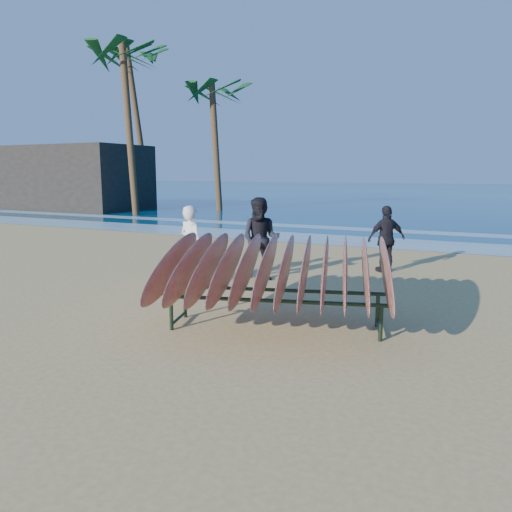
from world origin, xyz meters
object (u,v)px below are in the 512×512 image
object	(u,v)px
person_dark_b	(386,239)
building	(76,178)
person_white	(191,245)
person_dark_a	(261,239)
palm_left	(126,58)
surfboard_rack	(276,269)
palm_mid	(215,95)
palm_right	(136,59)

from	to	relation	value
person_dark_b	building	distance (m)	24.37
person_white	person_dark_a	size ratio (longest dim) A/B	0.92
building	palm_left	bearing A→B (deg)	-18.76
building	palm_left	distance (m)	8.82
surfboard_rack	person_white	bearing A→B (deg)	128.03
surfboard_rack	person_dark_a	size ratio (longest dim) A/B	2.17
surfboard_rack	person_dark_b	xyz separation A→B (m)	(0.56, 4.99, -0.13)
building	palm_mid	distance (m)	10.14
building	palm_right	world-z (taller)	palm_right
building	palm_right	xyz separation A→B (m)	(2.19, 3.50, 7.43)
person_white	palm_left	bearing A→B (deg)	-30.03
person_white	palm_left	distance (m)	18.79
person_white	palm_mid	size ratio (longest dim) A/B	0.22
palm_mid	person_dark_a	bearing A→B (deg)	-56.60
palm_mid	person_dark_b	bearing A→B (deg)	-47.54
palm_left	palm_mid	bearing A→B (deg)	59.31
palm_mid	palm_left	bearing A→B (deg)	-120.69
person_dark_b	palm_left	size ratio (longest dim) A/B	0.17
surfboard_rack	person_dark_a	distance (m)	3.38
person_dark_a	person_dark_b	bearing A→B (deg)	33.36
person_white	surfboard_rack	bearing A→B (deg)	160.68
person_dark_b	palm_right	world-z (taller)	palm_right
surfboard_rack	building	xyz separation A→B (m)	(-20.84, 16.58, 1.03)
person_dark_a	palm_left	bearing A→B (deg)	129.30
surfboard_rack	palm_mid	distance (m)	23.17
person_dark_a	building	distance (m)	23.56
person_white	person_dark_a	world-z (taller)	person_dark_a
person_white	palm_left	xyz separation A→B (m)	(-12.01, 12.55, 7.15)
person_dark_a	person_dark_b	size ratio (longest dim) A/B	1.15
person_dark_b	palm_left	bearing A→B (deg)	-70.05
person_white	person_dark_a	distance (m)	1.48
surfboard_rack	building	world-z (taller)	building
person_dark_a	palm_left	xyz separation A→B (m)	(-13.10, 11.56, 7.08)
palm_right	person_dark_b	bearing A→B (deg)	-38.14
person_white	person_dark_b	distance (m)	4.48
palm_left	person_white	bearing A→B (deg)	-46.26
building	palm_mid	size ratio (longest dim) A/B	1.16
person_dark_a	palm_left	distance (m)	18.85
palm_right	surfboard_rack	bearing A→B (deg)	-47.10
building	person_white	bearing A→B (deg)	-38.93
person_white	palm_mid	distance (m)	20.22
palm_left	palm_mid	xyz separation A→B (m)	(2.60, 4.38, -1.36)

